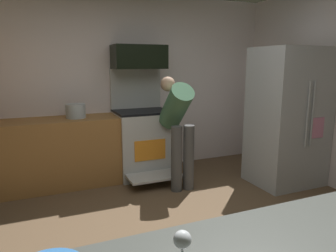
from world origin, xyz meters
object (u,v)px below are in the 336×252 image
at_px(refrigerator, 288,117).
at_px(stock_pot, 76,111).
at_px(person_cook, 177,122).
at_px(oven_range, 142,140).
at_px(microwave, 139,57).
at_px(wine_glass_far, 182,242).

distance_m(refrigerator, stock_pot, 2.80).
distance_m(refrigerator, person_cook, 1.47).
bearing_deg(oven_range, person_cook, -64.11).
height_order(microwave, stock_pot, microwave).
relative_size(microwave, stock_pot, 2.88).
bearing_deg(oven_range, stock_pot, 179.14).
relative_size(person_cook, stock_pot, 5.58).
relative_size(microwave, refrigerator, 0.41).
bearing_deg(refrigerator, oven_range, 148.08).
bearing_deg(person_cook, stock_pot, 153.21).
height_order(oven_range, wine_glass_far, oven_range).
bearing_deg(person_cook, oven_range, 115.89).
xyz_separation_m(microwave, wine_glass_far, (-0.95, -3.43, -0.69)).
xyz_separation_m(oven_range, wine_glass_far, (-0.95, -3.34, 0.49)).
bearing_deg(stock_pot, oven_range, -0.86).
distance_m(microwave, stock_pot, 1.15).
bearing_deg(person_cook, wine_glass_far, -114.25).
bearing_deg(stock_pot, microwave, 5.03).
bearing_deg(microwave, person_cook, -67.27).
distance_m(oven_range, person_cook, 0.74).
xyz_separation_m(refrigerator, wine_glass_far, (-2.64, -2.29, 0.10)).
bearing_deg(stock_pot, refrigerator, -22.28).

